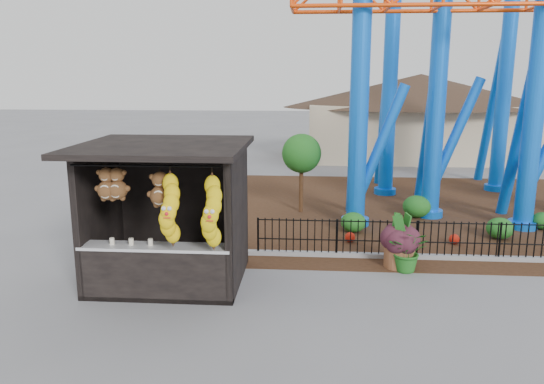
# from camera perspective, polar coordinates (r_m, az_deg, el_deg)

# --- Properties ---
(ground) EXTENTS (120.00, 120.00, 0.00)m
(ground) POSITION_cam_1_polar(r_m,az_deg,el_deg) (10.87, 3.34, -12.15)
(ground) COLOR slate
(ground) RESTS_ON ground
(mulch_bed) EXTENTS (18.00, 12.00, 0.02)m
(mulch_bed) POSITION_cam_1_polar(r_m,az_deg,el_deg) (18.85, 16.04, -1.91)
(mulch_bed) COLOR #331E11
(mulch_bed) RESTS_ON ground
(curb) EXTENTS (18.00, 0.18, 0.12)m
(curb) POSITION_cam_1_polar(r_m,az_deg,el_deg) (14.17, 20.07, -6.68)
(curb) COLOR gray
(curb) RESTS_ON ground
(prize_booth) EXTENTS (3.50, 3.40, 3.12)m
(prize_booth) POSITION_cam_1_polar(r_m,az_deg,el_deg) (11.63, -11.27, -2.79)
(prize_booth) COLOR black
(prize_booth) RESTS_ON ground
(picket_fence) EXTENTS (12.20, 0.06, 1.00)m
(picket_fence) POSITION_cam_1_polar(r_m,az_deg,el_deg) (14.32, 23.68, -4.94)
(picket_fence) COLOR black
(picket_fence) RESTS_ON ground
(roller_coaster) EXTENTS (11.00, 6.37, 10.82)m
(roller_coaster) POSITION_cam_1_polar(r_m,az_deg,el_deg) (18.89, 20.59, 17.53)
(roller_coaster) COLOR blue
(roller_coaster) RESTS_ON ground
(terracotta_planter) EXTENTS (0.84, 0.84, 0.59)m
(terracotta_planter) POSITION_cam_1_polar(r_m,az_deg,el_deg) (13.16, 13.53, -6.63)
(terracotta_planter) COLOR brown
(terracotta_planter) RESTS_ON ground
(planter_foliage) EXTENTS (0.70, 0.70, 0.64)m
(planter_foliage) POSITION_cam_1_polar(r_m,az_deg,el_deg) (12.98, 13.67, -4.05)
(planter_foliage) COLOR #381621
(planter_foliage) RESTS_ON terracotta_planter
(potted_plant) EXTENTS (0.99, 0.89, 1.01)m
(potted_plant) POSITION_cam_1_polar(r_m,az_deg,el_deg) (12.88, 14.41, -6.12)
(potted_plant) COLOR #224C16
(potted_plant) RESTS_ON ground
(landscaping) EXTENTS (8.98, 3.81, 0.71)m
(landscaping) POSITION_cam_1_polar(r_m,az_deg,el_deg) (16.83, 18.90, -2.72)
(landscaping) COLOR #1B5719
(landscaping) RESTS_ON mulch_bed
(pavilion) EXTENTS (15.00, 15.00, 4.80)m
(pavilion) POSITION_cam_1_polar(r_m,az_deg,el_deg) (30.49, 15.60, 9.25)
(pavilion) COLOR #BFAD8C
(pavilion) RESTS_ON ground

